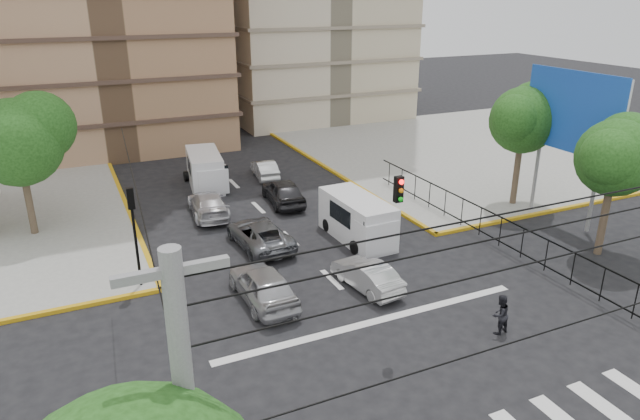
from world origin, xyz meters
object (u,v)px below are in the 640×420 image
traffic_light_nw (133,221)px  pedestrian_crosswalk (500,314)px  van_left_lane (206,171)px  car_silver_front_left (263,285)px  car_white_front_right (367,275)px  van_right_lane (360,221)px

traffic_light_nw → pedestrian_crosswalk: (11.62, -9.21, -2.33)m
van_left_lane → pedestrian_crosswalk: (5.63, -21.45, -0.32)m
pedestrian_crosswalk → car_silver_front_left: bearing=-47.2°
traffic_light_nw → car_white_front_right: bearing=-25.0°
van_left_lane → car_silver_front_left: size_ratio=1.16×
van_left_lane → car_silver_front_left: bearing=-88.0°
van_left_lane → pedestrian_crosswalk: size_ratio=3.35×
traffic_light_nw → car_silver_front_left: (4.41, -3.30, -2.34)m
traffic_light_nw → car_white_front_right: 10.05m
car_silver_front_left → car_white_front_right: car_silver_front_left is taller
car_silver_front_left → traffic_light_nw: bearing=-38.4°
car_white_front_right → traffic_light_nw: bearing=-32.7°
traffic_light_nw → van_right_lane: traffic_light_nw is taller
van_right_lane → car_silver_front_left: size_ratio=1.12×
van_right_lane → pedestrian_crosswalk: van_right_lane is taller
van_left_lane → car_white_front_right: (2.84, -16.35, -0.48)m
traffic_light_nw → car_white_front_right: (8.83, -4.11, -2.49)m
car_silver_front_left → pedestrian_crosswalk: pedestrian_crosswalk is taller
van_left_lane → car_white_front_right: 16.60m
traffic_light_nw → pedestrian_crosswalk: traffic_light_nw is taller
van_left_lane → car_white_front_right: size_ratio=1.39×
pedestrian_crosswalk → car_white_front_right: bearing=-69.2°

